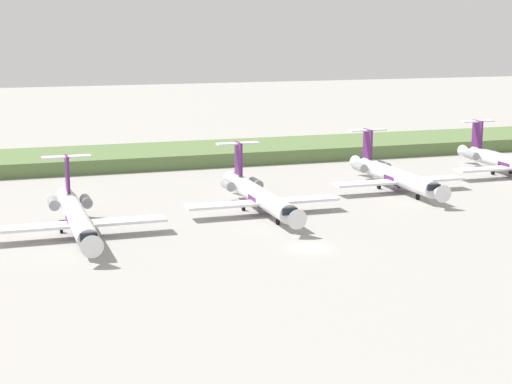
{
  "coord_description": "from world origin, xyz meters",
  "views": [
    {
      "loc": [
        -37.44,
        -93.01,
        27.47
      ],
      "look_at": [
        0.0,
        21.24,
        3.0
      ],
      "focal_mm": 58.69,
      "sensor_mm": 36.0,
      "label": 1
    }
  ],
  "objects_px": {
    "regional_jet_fifth": "(508,162)",
    "regional_jet_fourth": "(394,175)",
    "regional_jet_second": "(77,216)",
    "regional_jet_third": "(259,196)"
  },
  "relations": [
    {
      "from": "regional_jet_second",
      "to": "regional_jet_fourth",
      "type": "distance_m",
      "value": 55.22
    },
    {
      "from": "regional_jet_third",
      "to": "regional_jet_fourth",
      "type": "distance_m",
      "value": 27.85
    },
    {
      "from": "regional_jet_fourth",
      "to": "regional_jet_fifth",
      "type": "height_order",
      "value": "same"
    },
    {
      "from": "regional_jet_fourth",
      "to": "regional_jet_third",
      "type": "bearing_deg",
      "value": -162.01
    },
    {
      "from": "regional_jet_second",
      "to": "regional_jet_fourth",
      "type": "relative_size",
      "value": 1.0
    },
    {
      "from": "regional_jet_fifth",
      "to": "regional_jet_fourth",
      "type": "bearing_deg",
      "value": -167.73
    },
    {
      "from": "regional_jet_third",
      "to": "regional_jet_fifth",
      "type": "xyz_separation_m",
      "value": [
        52.39,
        14.24,
        0.0
      ]
    },
    {
      "from": "regional_jet_second",
      "to": "regional_jet_fourth",
      "type": "bearing_deg",
      "value": 14.53
    },
    {
      "from": "regional_jet_fourth",
      "to": "regional_jet_fifth",
      "type": "distance_m",
      "value": 26.5
    },
    {
      "from": "regional_jet_third",
      "to": "regional_jet_fifth",
      "type": "height_order",
      "value": "same"
    }
  ]
}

